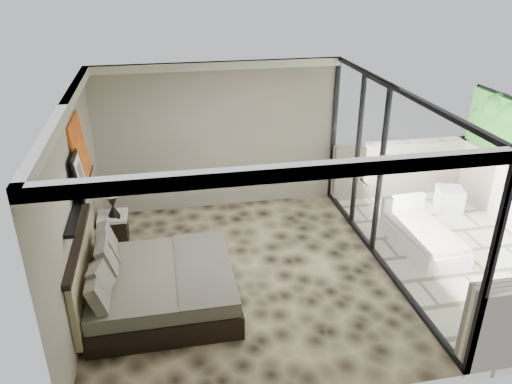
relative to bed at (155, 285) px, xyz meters
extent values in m
plane|color=black|center=(1.30, 0.47, -0.33)|extent=(5.00, 5.00, 0.00)
cube|color=silver|center=(1.30, 0.47, 2.46)|extent=(4.50, 5.00, 0.02)
cube|color=gray|center=(1.30, 2.96, 1.07)|extent=(4.50, 0.02, 2.80)
cube|color=gray|center=(-0.94, 0.47, 1.07)|extent=(0.02, 5.00, 2.80)
cube|color=white|center=(3.55, 0.47, 1.07)|extent=(0.08, 5.00, 2.80)
cube|color=beige|center=(5.05, 0.47, -0.39)|extent=(3.00, 5.00, 0.12)
cube|color=black|center=(-0.88, 0.57, 1.17)|extent=(0.12, 2.20, 0.05)
cube|color=black|center=(0.11, 0.00, -0.16)|extent=(1.97, 1.88, 0.34)
cube|color=#5E594E|center=(0.11, 0.00, 0.11)|extent=(1.91, 1.82, 0.21)
cube|color=#535048|center=(0.68, 0.00, 0.22)|extent=(0.75, 1.86, 0.03)
cube|color=#91855C|center=(-0.90, 0.00, 0.32)|extent=(0.08, 1.98, 0.94)
cube|color=black|center=(-0.66, 1.89, -0.09)|extent=(0.58, 0.58, 0.48)
cone|color=black|center=(-0.63, 1.86, 0.27)|extent=(0.20, 0.20, 0.18)
cone|color=black|center=(-0.63, 1.86, 0.45)|extent=(0.20, 0.20, 0.18)
cylinder|color=silver|center=(-0.63, 1.86, 0.70)|extent=(0.34, 0.34, 0.23)
cube|color=#AA250E|center=(-0.90, 1.15, 1.64)|extent=(0.13, 0.90, 0.90)
cube|color=black|center=(-0.84, 0.54, 1.49)|extent=(0.11, 0.50, 0.60)
cube|color=silver|center=(5.57, 1.87, -0.10)|extent=(0.58, 0.58, 0.46)
cube|color=white|center=(4.42, 0.69, -0.19)|extent=(0.89, 1.64, 0.28)
cube|color=silver|center=(4.42, 0.69, -0.01)|extent=(0.84, 1.54, 0.08)
cube|color=white|center=(4.37, 1.44, 0.12)|extent=(0.80, 0.17, 0.35)
camera|label=1|loc=(0.28, -5.84, 4.09)|focal=35.00mm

